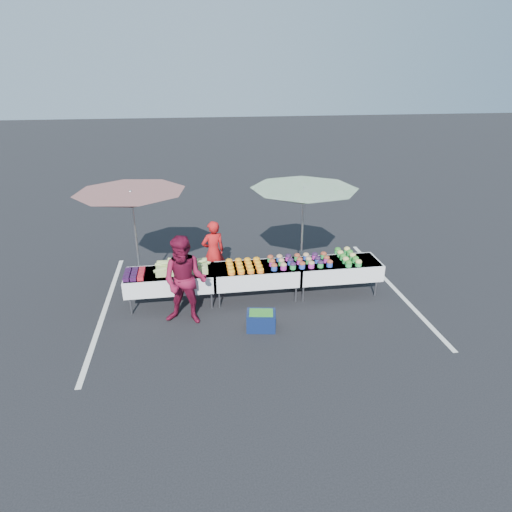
{
  "coord_description": "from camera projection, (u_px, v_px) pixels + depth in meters",
  "views": [
    {
      "loc": [
        -1.23,
        -8.15,
        4.58
      ],
      "look_at": [
        0.0,
        0.0,
        1.0
      ],
      "focal_mm": 30.0,
      "sensor_mm": 36.0,
      "label": 1
    }
  ],
  "objects": [
    {
      "name": "customer",
      "position": [
        185.0,
        281.0,
        8.15
      ],
      "size": [
        1.03,
        0.9,
        1.8
      ],
      "primitive_type": "imported",
      "rotation": [
        0.0,
        0.0,
        -0.28
      ],
      "color": "maroon",
      "rests_on": "ground"
    },
    {
      "name": "storage_bin",
      "position": [
        261.0,
        320.0,
        8.2
      ],
      "size": [
        0.61,
        0.49,
        0.36
      ],
      "rotation": [
        0.0,
        0.0,
        -0.17
      ],
      "color": "#0D1B42",
      "rests_on": "ground"
    },
    {
      "name": "table_right",
      "position": [
        337.0,
        268.0,
        9.4
      ],
      "size": [
        1.86,
        0.81,
        0.75
      ],
      "color": "white",
      "rests_on": "ground"
    },
    {
      "name": "umbrella_left",
      "position": [
        131.0,
        201.0,
        8.82
      ],
      "size": [
        2.77,
        2.77,
        2.34
      ],
      "rotation": [
        0.0,
        0.0,
        0.24
      ],
      "color": "black",
      "rests_on": "ground"
    },
    {
      "name": "ground",
      "position": [
        256.0,
        298.0,
        9.39
      ],
      "size": [
        80.0,
        80.0,
        0.0
      ],
      "primitive_type": "plane",
      "color": "black"
    },
    {
      "name": "table_left",
      "position": [
        171.0,
        279.0,
        8.91
      ],
      "size": [
        1.86,
        0.81,
        0.75
      ],
      "color": "white",
      "rests_on": "ground"
    },
    {
      "name": "carrot_bowls",
      "position": [
        244.0,
        266.0,
        9.02
      ],
      "size": [
        0.75,
        0.69,
        0.11
      ],
      "color": "orange",
      "rests_on": "table_center"
    },
    {
      "name": "corn_pile",
      "position": [
        182.0,
        267.0,
        8.88
      ],
      "size": [
        1.16,
        0.57,
        0.26
      ],
      "color": "#8AAA57",
      "rests_on": "table_left"
    },
    {
      "name": "vendor",
      "position": [
        213.0,
        252.0,
        9.86
      ],
      "size": [
        0.62,
        0.49,
        1.49
      ],
      "primitive_type": "imported",
      "rotation": [
        0.0,
        0.0,
        3.42
      ],
      "color": "red",
      "rests_on": "ground"
    },
    {
      "name": "stripe_left",
      "position": [
        105.0,
        309.0,
        8.95
      ],
      "size": [
        0.1,
        5.0,
        0.0
      ],
      "primitive_type": "cube",
      "color": "silver",
      "rests_on": "ground"
    },
    {
      "name": "bean_baskets",
      "position": [
        348.0,
        256.0,
        9.41
      ],
      "size": [
        0.36,
        0.86,
        0.15
      ],
      "color": "green",
      "rests_on": "table_right"
    },
    {
      "name": "umbrella_right",
      "position": [
        304.0,
        197.0,
        9.05
      ],
      "size": [
        2.69,
        2.69,
        2.34
      ],
      "rotation": [
        0.0,
        0.0,
        -0.2
      ],
      "color": "black",
      "rests_on": "ground"
    },
    {
      "name": "stripe_right",
      "position": [
        393.0,
        287.0,
        9.82
      ],
      "size": [
        0.1,
        5.0,
        0.0
      ],
      "primitive_type": "cube",
      "color": "silver",
      "rests_on": "ground"
    },
    {
      "name": "berry_punnets",
      "position": [
        134.0,
        274.0,
        8.67
      ],
      "size": [
        0.4,
        0.54,
        0.08
      ],
      "color": "black",
      "rests_on": "table_left"
    },
    {
      "name": "table_center",
      "position": [
        256.0,
        274.0,
        9.15
      ],
      "size": [
        1.86,
        0.81,
        0.75
      ],
      "color": "white",
      "rests_on": "ground"
    },
    {
      "name": "potato_cups",
      "position": [
        300.0,
        261.0,
        9.19
      ],
      "size": [
        1.34,
        0.58,
        0.16
      ],
      "color": "#2643B2",
      "rests_on": "table_right"
    },
    {
      "name": "plastic_bags",
      "position": [
        185.0,
        277.0,
        8.6
      ],
      "size": [
        0.3,
        0.25,
        0.05
      ],
      "primitive_type": "cube",
      "color": "white",
      "rests_on": "table_left"
    }
  ]
}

